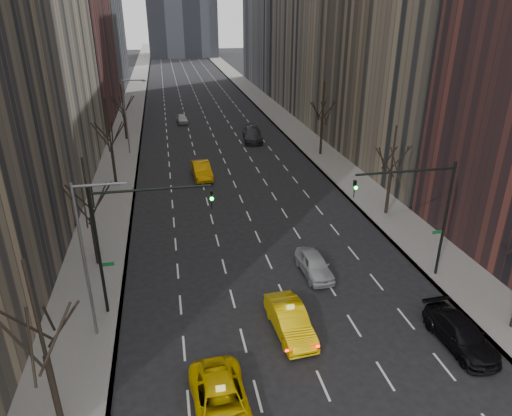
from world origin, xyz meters
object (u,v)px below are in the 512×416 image
taxi_suv (221,403)px  silver_sedan_ahead (314,265)px  taxi_sedan (290,320)px  parked_suv_black (460,334)px

taxi_suv → silver_sedan_ahead: taxi_suv is taller
taxi_sedan → parked_suv_black: taxi_sedan is taller
taxi_sedan → parked_suv_black: bearing=-21.9°
taxi_suv → parked_suv_black: 13.44m
taxi_suv → parked_suv_black: bearing=7.1°
silver_sedan_ahead → parked_suv_black: silver_sedan_ahead is taller
silver_sedan_ahead → parked_suv_black: (5.51, -8.41, -0.00)m
taxi_suv → taxi_sedan: bearing=45.6°
taxi_suv → taxi_sedan: 6.72m
taxi_suv → taxi_sedan: taxi_sedan is taller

